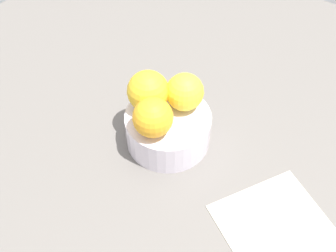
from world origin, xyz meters
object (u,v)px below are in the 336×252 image
fruit_bowl (168,129)px  orange_in_bowl_0 (153,118)px  orange_in_bowl_2 (185,92)px  folded_napkin (277,228)px  orange_in_bowl_1 (150,90)px

fruit_bowl → orange_in_bowl_0: 7.12cm
orange_in_bowl_0 → orange_in_bowl_2: size_ratio=1.01×
folded_napkin → orange_in_bowl_1: bearing=80.6°
orange_in_bowl_1 → orange_in_bowl_2: 5.46cm
orange_in_bowl_1 → fruit_bowl: bearing=-96.0°
fruit_bowl → folded_napkin: 22.70cm
fruit_bowl → orange_in_bowl_0: bearing=-178.5°
fruit_bowl → orange_in_bowl_2: size_ratio=2.28×
orange_in_bowl_0 → orange_in_bowl_1: orange_in_bowl_1 is taller
orange_in_bowl_0 → folded_napkin: size_ratio=0.41×
fruit_bowl → orange_in_bowl_1: size_ratio=2.09×
orange_in_bowl_0 → orange_in_bowl_2: 7.23cm
orange_in_bowl_1 → orange_in_bowl_2: bearing=-55.8°
orange_in_bowl_2 → folded_napkin: (-7.37, -21.55, -8.61)cm
fruit_bowl → folded_napkin: size_ratio=0.92×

